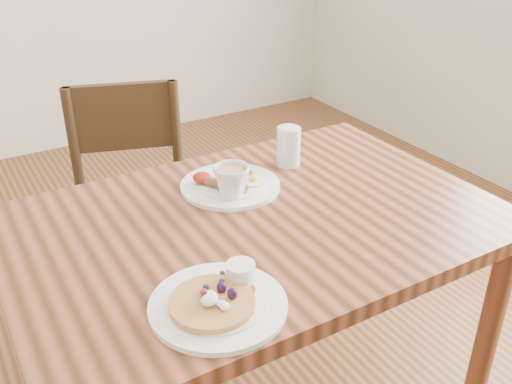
% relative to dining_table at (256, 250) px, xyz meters
% --- Properties ---
extents(dining_table, '(1.20, 0.80, 0.75)m').
position_rel_dining_table_xyz_m(dining_table, '(0.00, 0.00, 0.00)').
color(dining_table, brown).
rests_on(dining_table, ground).
extents(chair_far, '(0.53, 0.53, 0.88)m').
position_rel_dining_table_xyz_m(chair_far, '(-0.10, 0.69, -0.16)').
color(chair_far, '#301F11').
rests_on(chair_far, ground).
extents(pancake_plate, '(0.27, 0.27, 0.06)m').
position_rel_dining_table_xyz_m(pancake_plate, '(-0.24, -0.26, 0.11)').
color(pancake_plate, white).
rests_on(pancake_plate, dining_table).
extents(breakfast_plate, '(0.27, 0.27, 0.04)m').
position_rel_dining_table_xyz_m(breakfast_plate, '(0.02, 0.17, 0.11)').
color(breakfast_plate, white).
rests_on(breakfast_plate, dining_table).
extents(teacup_saucer, '(0.14, 0.14, 0.10)m').
position_rel_dining_table_xyz_m(teacup_saucer, '(-0.01, 0.11, 0.14)').
color(teacup_saucer, white).
rests_on(teacup_saucer, dining_table).
extents(water_glass, '(0.07, 0.07, 0.11)m').
position_rel_dining_table_xyz_m(water_glass, '(0.24, 0.22, 0.16)').
color(water_glass, silver).
rests_on(water_glass, dining_table).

